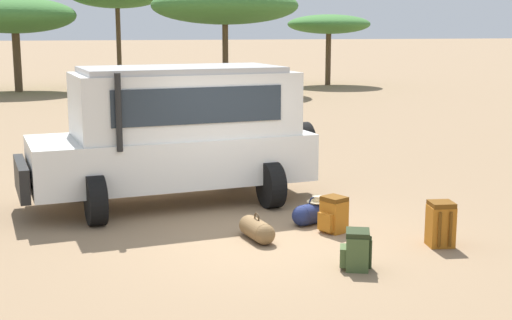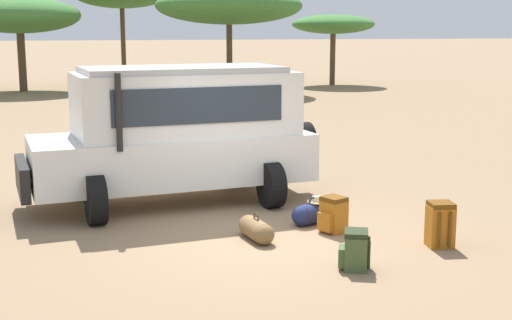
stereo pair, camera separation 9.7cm
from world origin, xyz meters
name	(u,v)px [view 2 (the right image)]	position (x,y,z in m)	size (l,w,h in m)	color
ground_plane	(263,237)	(0.00, 0.00, 0.00)	(320.00, 320.00, 0.00)	#8C7051
safari_vehicle	(178,131)	(-0.93, 2.51, 1.29)	(5.46, 3.14, 2.44)	silver
backpack_beside_front_wheel	(440,225)	(2.37, -1.02, 0.32)	(0.39, 0.47, 0.66)	#B26619
backpack_cluster_center	(355,250)	(0.82, -1.66, 0.25)	(0.47, 0.46, 0.52)	#42562D
backpack_near_rear_wheel	(333,215)	(1.12, 0.03, 0.27)	(0.47, 0.45, 0.56)	#B26619
duffel_bag_low_black_case	(313,213)	(0.97, 0.56, 0.18)	(0.75, 0.53, 0.44)	navy
duffel_bag_soft_canvas	(256,229)	(-0.13, -0.09, 0.16)	(0.41, 0.86, 0.42)	brown
acacia_tree_centre_back	(19,16)	(-5.34, 26.62, 3.64)	(5.82, 5.44, 4.52)	brown
acacia_tree_far_right	(229,6)	(4.26, 23.15, 4.08)	(6.87, 6.43, 4.96)	brown
acacia_tree_distant_right	(333,25)	(10.66, 26.66, 3.23)	(4.45, 4.35, 3.77)	brown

